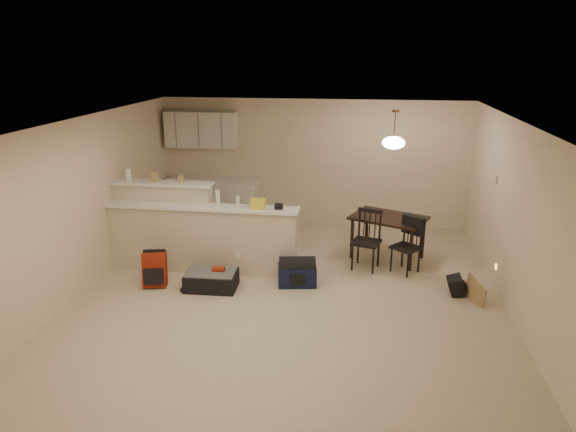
% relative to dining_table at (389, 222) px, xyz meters
% --- Properties ---
extents(room, '(7.00, 7.02, 2.50)m').
position_rel_dining_table_xyz_m(room, '(-1.44, -1.85, 0.60)').
color(room, beige).
rests_on(room, ground).
extents(breakfast_bar, '(3.08, 0.58, 1.39)m').
position_rel_dining_table_xyz_m(breakfast_bar, '(-3.19, -0.87, -0.04)').
color(breakfast_bar, beige).
rests_on(breakfast_bar, ground).
extents(upper_cabinets, '(1.40, 0.34, 0.70)m').
position_rel_dining_table_xyz_m(upper_cabinets, '(-3.64, 1.47, 1.25)').
color(upper_cabinets, white).
rests_on(upper_cabinets, room).
extents(kitchen_counter, '(1.80, 0.60, 0.90)m').
position_rel_dining_table_xyz_m(kitchen_counter, '(-3.44, 1.34, -0.20)').
color(kitchen_counter, white).
rests_on(kitchen_counter, ground).
extents(thermostat, '(0.02, 0.12, 0.12)m').
position_rel_dining_table_xyz_m(thermostat, '(1.55, -0.30, 0.85)').
color(thermostat, beige).
rests_on(thermostat, room).
extents(jar, '(0.10, 0.10, 0.20)m').
position_rel_dining_table_xyz_m(jar, '(-4.18, -0.73, 0.84)').
color(jar, silver).
rests_on(jar, breakfast_bar).
extents(cereal_box, '(0.10, 0.07, 0.16)m').
position_rel_dining_table_xyz_m(cereal_box, '(-3.74, -0.73, 0.82)').
color(cereal_box, '#A18553').
rests_on(cereal_box, breakfast_bar).
extents(small_box, '(0.08, 0.06, 0.12)m').
position_rel_dining_table_xyz_m(small_box, '(-3.31, -0.73, 0.80)').
color(small_box, '#A18553').
rests_on(small_box, breakfast_bar).
extents(bottle_a, '(0.07, 0.07, 0.26)m').
position_rel_dining_table_xyz_m(bottle_a, '(-2.66, -0.95, 0.57)').
color(bottle_a, silver).
rests_on(bottle_a, breakfast_bar).
extents(bottle_b, '(0.06, 0.06, 0.18)m').
position_rel_dining_table_xyz_m(bottle_b, '(-2.34, -0.95, 0.53)').
color(bottle_b, silver).
rests_on(bottle_b, breakfast_bar).
extents(bag_lump, '(0.22, 0.18, 0.14)m').
position_rel_dining_table_xyz_m(bag_lump, '(-2.03, -0.95, 0.51)').
color(bag_lump, '#A18553').
rests_on(bag_lump, breakfast_bar).
extents(pouch, '(0.12, 0.10, 0.08)m').
position_rel_dining_table_xyz_m(pouch, '(-1.71, -0.95, 0.48)').
color(pouch, '#A18553').
rests_on(pouch, breakfast_bar).
extents(dining_table, '(1.40, 1.19, 0.74)m').
position_rel_dining_table_xyz_m(dining_table, '(0.00, 0.00, 0.00)').
color(dining_table, black).
rests_on(dining_table, ground).
extents(pendant_lamp, '(0.36, 0.36, 0.62)m').
position_rel_dining_table_xyz_m(pendant_lamp, '(0.00, 0.00, 1.34)').
color(pendant_lamp, brown).
rests_on(pendant_lamp, room).
extents(dining_chair_near, '(0.52, 0.50, 0.97)m').
position_rel_dining_table_xyz_m(dining_chair_near, '(-0.36, -0.50, -0.17)').
color(dining_chair_near, black).
rests_on(dining_chair_near, ground).
extents(dining_chair_far, '(0.53, 0.53, 0.89)m').
position_rel_dining_table_xyz_m(dining_chair_far, '(0.26, -0.55, -0.21)').
color(dining_chair_far, black).
rests_on(dining_chair_far, ground).
extents(suitcase, '(0.76, 0.51, 0.25)m').
position_rel_dining_table_xyz_m(suitcase, '(-2.63, -1.57, -0.52)').
color(suitcase, black).
rests_on(suitcase, ground).
extents(red_backpack, '(0.38, 0.29, 0.52)m').
position_rel_dining_table_xyz_m(red_backpack, '(-3.49, -1.58, -0.39)').
color(red_backpack, maroon).
rests_on(red_backpack, ground).
extents(navy_duffel, '(0.61, 0.40, 0.31)m').
position_rel_dining_table_xyz_m(navy_duffel, '(-1.38, -1.27, -0.49)').
color(navy_duffel, '#111636').
rests_on(navy_duffel, ground).
extents(black_daypack, '(0.21, 0.29, 0.26)m').
position_rel_dining_table_xyz_m(black_daypack, '(0.94, -1.24, -0.52)').
color(black_daypack, black).
rests_on(black_daypack, ground).
extents(cardboard_sheet, '(0.19, 0.41, 0.33)m').
position_rel_dining_table_xyz_m(cardboard_sheet, '(1.16, -1.47, -0.48)').
color(cardboard_sheet, '#A18553').
rests_on(cardboard_sheet, ground).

